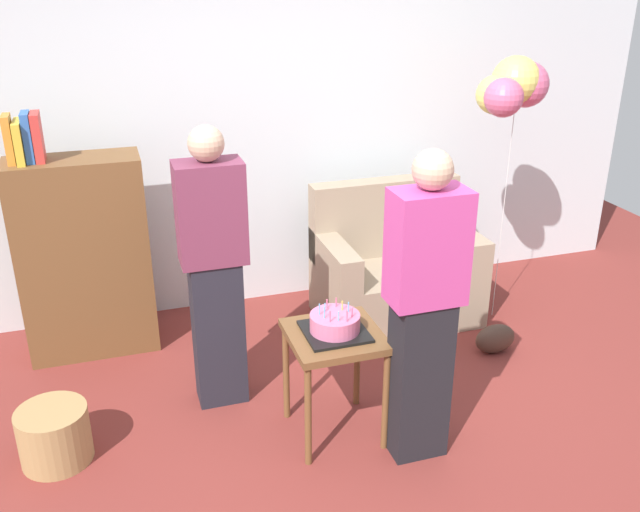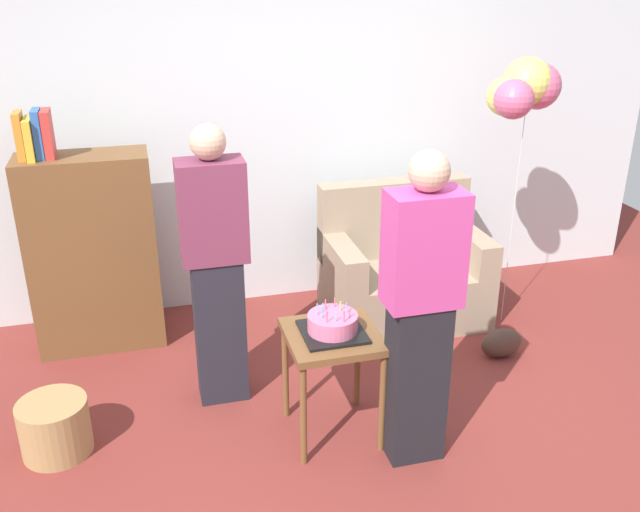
# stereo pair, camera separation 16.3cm
# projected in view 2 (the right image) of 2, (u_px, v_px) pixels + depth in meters

# --- Properties ---
(ground_plane) EXTENTS (8.00, 8.00, 0.00)m
(ground_plane) POSITION_uv_depth(u_px,v_px,m) (359.00, 459.00, 3.61)
(ground_plane) COLOR maroon
(wall_back) EXTENTS (6.00, 0.10, 2.70)m
(wall_back) POSITION_uv_depth(u_px,v_px,m) (274.00, 120.00, 4.89)
(wall_back) COLOR silver
(wall_back) RESTS_ON ground_plane
(couch) EXTENTS (1.10, 0.70, 0.96)m
(couch) POSITION_uv_depth(u_px,v_px,m) (402.00, 273.00, 4.93)
(couch) COLOR gray
(couch) RESTS_ON ground_plane
(bookshelf) EXTENTS (0.80, 0.36, 1.59)m
(bookshelf) POSITION_uv_depth(u_px,v_px,m) (92.00, 251.00, 4.45)
(bookshelf) COLOR brown
(bookshelf) RESTS_ON ground_plane
(side_table) EXTENTS (0.48, 0.48, 0.62)m
(side_table) POSITION_uv_depth(u_px,v_px,m) (332.00, 349.00, 3.61)
(side_table) COLOR brown
(side_table) RESTS_ON ground_plane
(birthday_cake) EXTENTS (0.32, 0.32, 0.17)m
(birthday_cake) POSITION_uv_depth(u_px,v_px,m) (333.00, 325.00, 3.55)
(birthday_cake) COLOR black
(birthday_cake) RESTS_ON side_table
(person_blowing_candles) EXTENTS (0.36, 0.22, 1.63)m
(person_blowing_candles) POSITION_uv_depth(u_px,v_px,m) (216.00, 267.00, 3.82)
(person_blowing_candles) COLOR #23232D
(person_blowing_candles) RESTS_ON ground_plane
(person_holding_cake) EXTENTS (0.36, 0.22, 1.63)m
(person_holding_cake) POSITION_uv_depth(u_px,v_px,m) (420.00, 312.00, 3.34)
(person_holding_cake) COLOR black
(person_holding_cake) RESTS_ON ground_plane
(wicker_basket) EXTENTS (0.36, 0.36, 0.30)m
(wicker_basket) POSITION_uv_depth(u_px,v_px,m) (55.00, 427.00, 3.61)
(wicker_basket) COLOR #A88451
(wicker_basket) RESTS_ON ground_plane
(handbag) EXTENTS (0.28, 0.14, 0.20)m
(handbag) POSITION_uv_depth(u_px,v_px,m) (501.00, 343.00, 4.50)
(handbag) COLOR #473328
(handbag) RESTS_ON ground_plane
(balloon_bunch) EXTENTS (0.52, 0.41, 1.83)m
(balloon_bunch) POSITION_uv_depth(u_px,v_px,m) (524.00, 89.00, 4.43)
(balloon_bunch) COLOR silver
(balloon_bunch) RESTS_ON ground_plane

